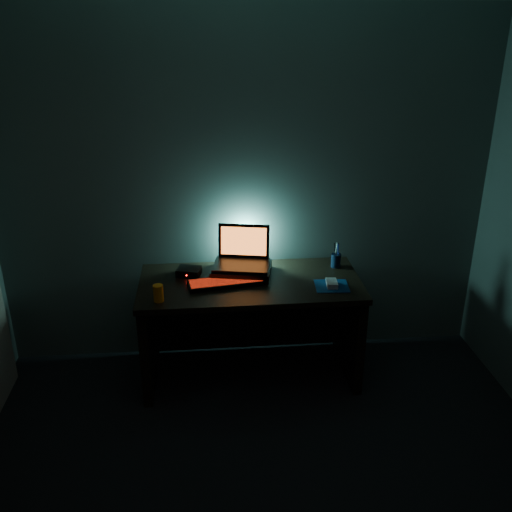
{
  "coord_description": "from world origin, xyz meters",
  "views": [
    {
      "loc": [
        -0.29,
        -1.85,
        2.42
      ],
      "look_at": [
        0.03,
        1.57,
        0.95
      ],
      "focal_mm": 40.0,
      "sensor_mm": 36.0,
      "label": 1
    }
  ],
  "objects_px": {
    "router": "(189,272)",
    "juice_glass": "(158,293)",
    "laptop": "(242,255)",
    "mouse": "(332,283)",
    "pen_cup": "(336,260)",
    "keyboard": "(226,282)"
  },
  "relations": [
    {
      "from": "mouse",
      "to": "juice_glass",
      "type": "bearing_deg",
      "value": -170.38
    },
    {
      "from": "laptop",
      "to": "mouse",
      "type": "height_order",
      "value": "laptop"
    },
    {
      "from": "keyboard",
      "to": "pen_cup",
      "type": "height_order",
      "value": "pen_cup"
    },
    {
      "from": "keyboard",
      "to": "juice_glass",
      "type": "distance_m",
      "value": 0.48
    },
    {
      "from": "mouse",
      "to": "juice_glass",
      "type": "xyz_separation_m",
      "value": [
        -1.13,
        -0.1,
        0.03
      ]
    },
    {
      "from": "mouse",
      "to": "router",
      "type": "distance_m",
      "value": 0.98
    },
    {
      "from": "pen_cup",
      "to": "mouse",
      "type": "bearing_deg",
      "value": -107.18
    },
    {
      "from": "mouse",
      "to": "keyboard",
      "type": "bearing_deg",
      "value": 176.67
    },
    {
      "from": "laptop",
      "to": "mouse",
      "type": "bearing_deg",
      "value": -16.15
    },
    {
      "from": "keyboard",
      "to": "pen_cup",
      "type": "distance_m",
      "value": 0.82
    },
    {
      "from": "mouse",
      "to": "router",
      "type": "relative_size",
      "value": 0.63
    },
    {
      "from": "pen_cup",
      "to": "juice_glass",
      "type": "xyz_separation_m",
      "value": [
        -1.23,
        -0.41,
        0.01
      ]
    },
    {
      "from": "juice_glass",
      "to": "keyboard",
      "type": "bearing_deg",
      "value": 24.76
    },
    {
      "from": "laptop",
      "to": "juice_glass",
      "type": "xyz_separation_m",
      "value": [
        -0.56,
        -0.4,
        -0.07
      ]
    },
    {
      "from": "router",
      "to": "laptop",
      "type": "bearing_deg",
      "value": 19.27
    },
    {
      "from": "laptop",
      "to": "pen_cup",
      "type": "bearing_deg",
      "value": 12.33
    },
    {
      "from": "laptop",
      "to": "keyboard",
      "type": "height_order",
      "value": "laptop"
    },
    {
      "from": "mouse",
      "to": "juice_glass",
      "type": "distance_m",
      "value": 1.14
    },
    {
      "from": "router",
      "to": "juice_glass",
      "type": "bearing_deg",
      "value": -101.99
    },
    {
      "from": "keyboard",
      "to": "juice_glass",
      "type": "xyz_separation_m",
      "value": [
        -0.43,
        -0.2,
        0.04
      ]
    },
    {
      "from": "laptop",
      "to": "mouse",
      "type": "relative_size",
      "value": 3.72
    },
    {
      "from": "mouse",
      "to": "pen_cup",
      "type": "height_order",
      "value": "pen_cup"
    }
  ]
}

